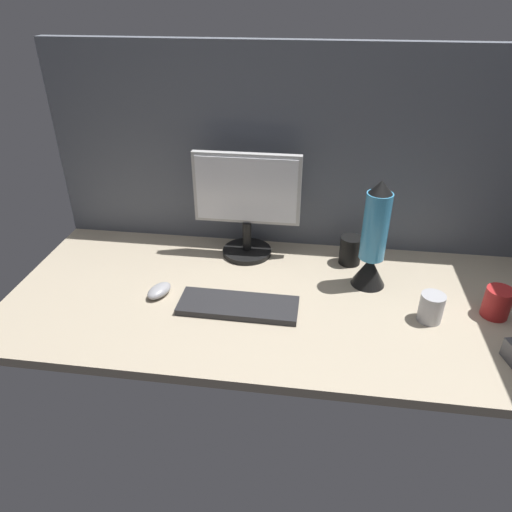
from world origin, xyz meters
The scene contains 9 objects.
ground_plane centered at (0.00, 0.00, -1.50)cm, with size 180.00×80.00×3.00cm, color tan.
cubicle_wall_back centered at (0.00, 37.50, 35.94)cm, with size 180.00×5.00×71.89cm.
monitor centered at (-17.13, 25.10, 20.78)cm, with size 37.67×18.00×38.18cm.
keyboard centered at (-14.67, -9.36, 1.00)cm, with size 37.00×13.00×2.00cm, color #262628.
mouse centered at (-41.11, -5.81, 1.70)cm, with size 5.60×9.60×3.40cm, color #99999E.
mug_black_travel centered at (20.34, 23.05, 5.14)cm, with size 7.68×7.68×10.27cm.
mug_red_plastic centered at (62.86, -2.15, 4.68)cm, with size 7.95×7.95×9.36cm.
mug_steel centered at (42.89, -7.12, 4.48)cm, with size 7.16×7.16×8.95cm.
lava_lamp centered at (26.01, 10.17, 15.40)cm, with size 11.22×11.22×36.70cm.
Camera 1 is at (6.67, -123.93, 87.61)cm, focal length 32.72 mm.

